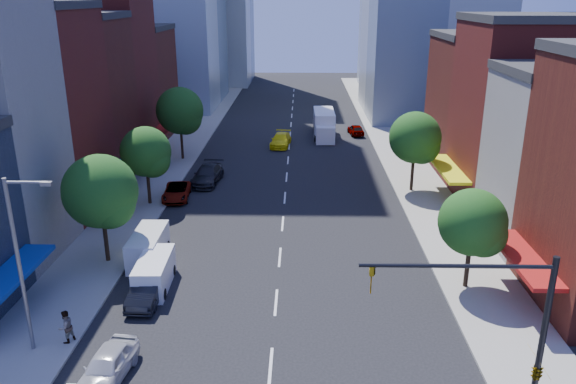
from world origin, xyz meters
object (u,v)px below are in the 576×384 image
parked_car_rear (207,175)px  box_truck (324,125)px  parked_car_front (107,366)px  taxi (281,140)px  traffic_car_far (356,130)px  cargo_van_near (154,274)px  parked_car_second (148,288)px  parked_car_third (177,192)px  cargo_van_far (148,248)px  traffic_car_oncoming (319,124)px  pedestrian_far (66,327)px

parked_car_rear → box_truck: bearing=62.8°
parked_car_front → taxi: bearing=88.2°
taxi → traffic_car_far: size_ratio=1.30×
cargo_van_near → taxi: 35.07m
parked_car_second → parked_car_third: 17.49m
parked_car_second → cargo_van_near: cargo_van_near is taller
parked_car_front → parked_car_third: bearing=101.4°
parked_car_second → traffic_car_far: (15.94, 41.94, -0.07)m
parked_car_second → cargo_van_far: bearing=105.8°
parked_car_third → box_truck: (13.79, 23.01, 0.90)m
parked_car_second → parked_car_rear: bearing=91.3°
traffic_car_oncoming → cargo_van_near: bearing=77.8°
parked_car_second → box_truck: bearing=75.1°
parked_car_front → traffic_car_oncoming: (11.27, 52.48, -0.08)m
cargo_van_far → parked_car_rear: bearing=85.0°
parked_car_rear → pedestrian_far: bearing=-91.2°
taxi → traffic_car_oncoming: 10.41m
parked_car_third → box_truck: box_truck is taller
parked_car_front → traffic_car_far: 51.73m
parked_car_front → cargo_van_near: bearing=96.8°
parked_car_rear → parked_car_third: bearing=-108.8°
parked_car_second → traffic_car_far: size_ratio=1.14×
box_truck → parked_car_rear: bearing=-123.0°
cargo_van_far → box_truck: bearing=69.1°
parked_car_second → taxi: bearing=81.1°
taxi → pedestrian_far: size_ratio=2.94×
parked_car_third → pedestrian_far: (-1.00, -21.91, 0.37)m
traffic_car_oncoming → traffic_car_far: bearing=147.2°
parked_car_rear → cargo_van_near: (0.00, -20.37, 0.13)m
parked_car_rear → cargo_van_near: size_ratio=1.24×
parked_car_front → traffic_car_far: size_ratio=1.09×
taxi → pedestrian_far: pedestrian_far is taller
cargo_van_far → traffic_car_oncoming: cargo_van_far is taller
parked_car_rear → taxi: (6.50, 14.09, -0.07)m
pedestrian_far → traffic_car_far: bearing=-171.7°
parked_car_front → traffic_car_oncoming: size_ratio=1.08×
pedestrian_far → cargo_van_near: bearing=-176.1°
cargo_van_near → traffic_car_oncoming: size_ratio=1.13×
parked_car_second → traffic_car_far: 44.86m
taxi → box_truck: size_ratio=0.63×
taxi → traffic_car_far: bearing=38.5°
parked_car_third → cargo_van_near: (2.00, -15.89, 0.29)m
cargo_van_near → traffic_car_far: bearing=66.6°
parked_car_front → taxi: 43.72m
pedestrian_far → parked_car_second: bearing=177.0°
cargo_van_near → parked_car_third: bearing=95.3°
parked_car_rear → traffic_car_far: 25.63m
taxi → box_truck: (5.29, 4.44, 0.81)m
parked_car_rear → taxi: bearing=70.5°
parked_car_front → cargo_van_near: (0.00, 8.77, 0.20)m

